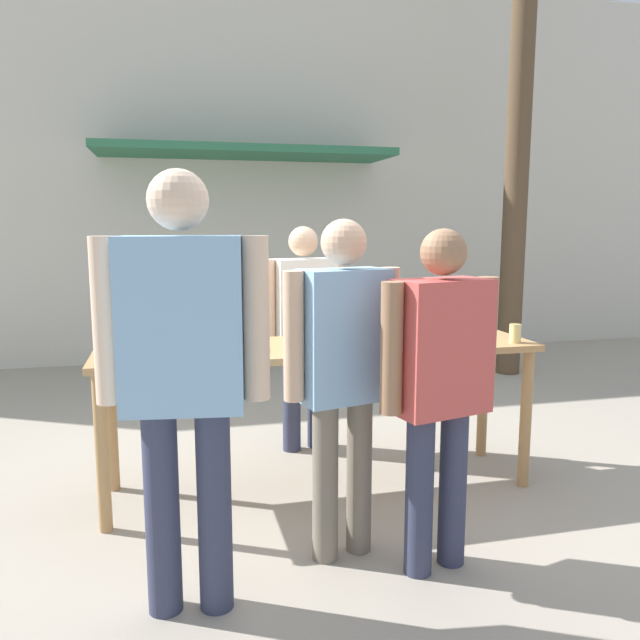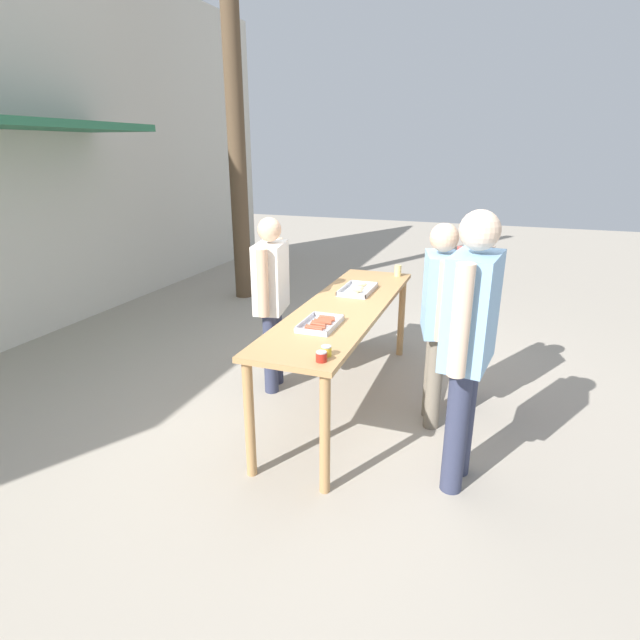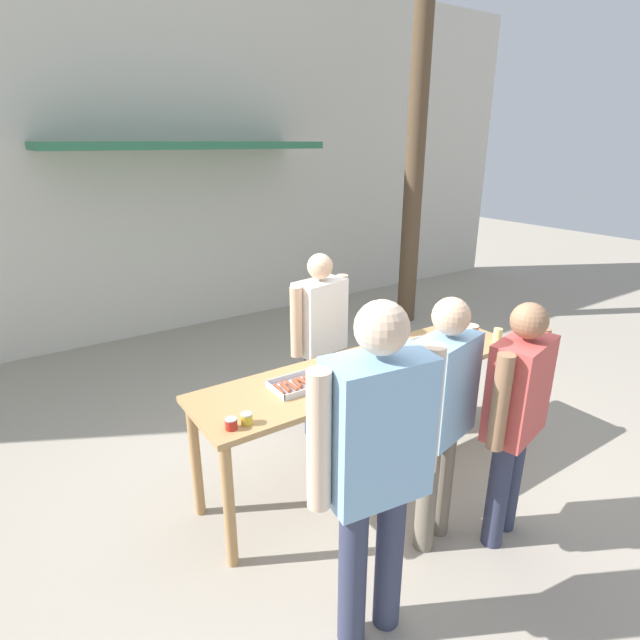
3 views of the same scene
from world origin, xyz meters
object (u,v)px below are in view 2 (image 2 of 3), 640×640
at_px(condiment_jar_ketchup, 326,351).
at_px(person_customer_waiting_in_line, 439,310).
at_px(food_tray_sausages, 320,325).
at_px(food_tray_buns, 358,290).
at_px(beer_cup, 398,271).
at_px(person_customer_with_cup, 471,302).
at_px(condiment_jar_mustard, 321,357).
at_px(person_server_behind_table, 271,291).
at_px(person_customer_holding_hotdog, 469,332).
at_px(utility_pole, 232,58).

relative_size(condiment_jar_ketchup, person_customer_waiting_in_line, 0.04).
relative_size(food_tray_sausages, food_tray_buns, 0.87).
xyz_separation_m(beer_cup, person_customer_with_cup, (-0.86, -0.80, -0.02)).
xyz_separation_m(food_tray_buns, person_customer_with_cup, (-0.14, -1.02, 0.02)).
distance_m(food_tray_sausages, person_customer_with_cup, 1.35).
bearing_deg(condiment_jar_mustard, food_tray_sausages, 20.81).
distance_m(condiment_jar_ketchup, person_server_behind_table, 1.45).
bearing_deg(person_customer_holding_hotdog, food_tray_sausages, -95.63).
relative_size(food_tray_sausages, condiment_jar_mustard, 5.74).
xyz_separation_m(condiment_jar_ketchup, person_customer_with_cup, (1.39, -0.80, 0.01)).
height_order(food_tray_sausages, utility_pole, utility_pole).
relative_size(food_tray_buns, condiment_jar_ketchup, 6.59).
bearing_deg(food_tray_sausages, food_tray_buns, -0.05).
relative_size(beer_cup, person_server_behind_table, 0.07).
bearing_deg(person_customer_waiting_in_line, beer_cup, -168.25).
height_order(beer_cup, person_customer_waiting_in_line, person_customer_waiting_in_line).
xyz_separation_m(person_server_behind_table, utility_pole, (2.68, 1.76, 2.37)).
bearing_deg(food_tray_buns, condiment_jar_mustard, -171.99).
xyz_separation_m(condiment_jar_mustard, utility_pole, (3.90, 2.68, 2.38)).
bearing_deg(person_customer_holding_hotdog, person_customer_with_cup, -169.48).
bearing_deg(person_customer_with_cup, condiment_jar_ketchup, -43.59).
xyz_separation_m(food_tray_sausages, utility_pole, (3.29, 2.45, 2.40)).
xyz_separation_m(condiment_jar_mustard, condiment_jar_ketchup, (0.10, 0.00, 0.00)).
relative_size(condiment_jar_mustard, person_customer_holding_hotdog, 0.04).
height_order(person_server_behind_table, person_customer_holding_hotdog, person_customer_holding_hotdog).
distance_m(beer_cup, person_customer_waiting_in_line, 1.38).
bearing_deg(condiment_jar_mustard, condiment_jar_ketchup, 1.54).
relative_size(person_customer_with_cup, person_customer_waiting_in_line, 0.97).
relative_size(food_tray_buns, person_customer_holding_hotdog, 0.25).
distance_m(food_tray_sausages, person_server_behind_table, 0.92).
xyz_separation_m(person_server_behind_table, person_customer_holding_hotdog, (-0.87, -1.77, 0.14)).
bearing_deg(beer_cup, person_customer_waiting_in_line, -155.34).
distance_m(food_tray_buns, person_customer_with_cup, 1.04).
bearing_deg(condiment_jar_ketchup, condiment_jar_mustard, -178.46).
distance_m(condiment_jar_mustard, person_customer_with_cup, 1.69).
relative_size(beer_cup, person_customer_waiting_in_line, 0.07).
bearing_deg(food_tray_buns, person_customer_with_cup, -97.96).
bearing_deg(beer_cup, person_customer_holding_hotdog, -156.93).
bearing_deg(food_tray_buns, person_server_behind_table, 120.68).
distance_m(condiment_jar_ketchup, person_customer_holding_hotdog, 0.90).
distance_m(condiment_jar_ketchup, utility_pole, 5.22).
height_order(food_tray_buns, utility_pole, utility_pole).
bearing_deg(beer_cup, food_tray_buns, 162.17).
distance_m(condiment_jar_mustard, beer_cup, 2.35).
relative_size(condiment_jar_mustard, condiment_jar_ketchup, 1.00).
height_order(food_tray_buns, person_server_behind_table, person_server_behind_table).
bearing_deg(person_server_behind_table, beer_cup, -49.80).
height_order(food_tray_sausages, condiment_jar_ketchup, condiment_jar_ketchup).
height_order(person_server_behind_table, person_customer_waiting_in_line, person_customer_waiting_in_line).
relative_size(food_tray_sausages, person_customer_waiting_in_line, 0.25).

